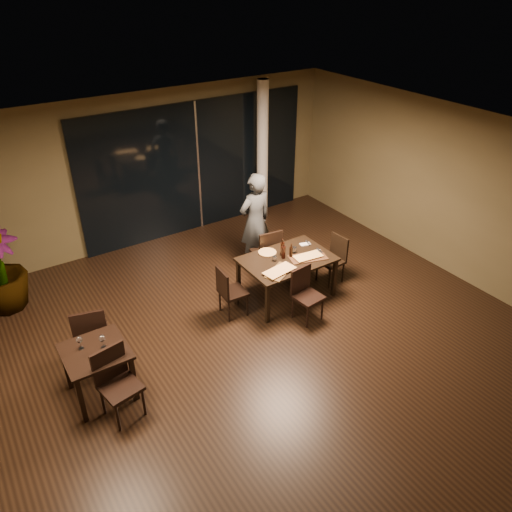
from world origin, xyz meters
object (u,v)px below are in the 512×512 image
object	(u,v)px
chair_side_far	(91,333)
chair_main_near	(305,291)
side_table	(96,358)
chair_main_far	(268,251)
chair_side_near	(116,379)
diner	(255,221)
chair_main_left	(229,290)
main_table	(287,262)
bottle_a	(284,250)
bottle_b	(291,250)
bottle_c	(282,247)
chair_main_right	(334,256)

from	to	relation	value
chair_side_far	chair_main_near	bearing A→B (deg)	-179.08
side_table	chair_main_far	xyz separation A→B (m)	(3.47, 1.16, -0.08)
chair_side_near	diner	distance (m)	4.02
chair_main_left	diner	xyz separation A→B (m)	(1.21, 1.09, 0.43)
main_table	bottle_a	bearing A→B (deg)	137.82
main_table	bottle_b	world-z (taller)	bottle_b
chair_side_far	bottle_b	size ratio (longest dim) A/B	3.92
chair_side_near	bottle_a	bearing A→B (deg)	6.09
bottle_a	bottle_b	size ratio (longest dim) A/B	1.18
chair_main_far	chair_side_near	world-z (taller)	chair_side_near
chair_main_left	bottle_c	size ratio (longest dim) A/B	2.86
chair_side_far	bottle_c	world-z (taller)	bottle_c
chair_main_far	bottle_a	distance (m)	0.72
chair_main_left	chair_side_far	distance (m)	2.19
side_table	diner	size ratio (longest dim) A/B	0.43
side_table	diner	bearing A→B (deg)	25.28
diner	bottle_b	world-z (taller)	diner
chair_main_far	chair_main_right	xyz separation A→B (m)	(0.95, -0.71, -0.06)
chair_main_far	chair_main_right	bearing A→B (deg)	150.53
main_table	chair_main_left	distance (m)	1.12
main_table	chair_main_near	size ratio (longest dim) A/B	1.69
main_table	chair_main_right	xyz separation A→B (m)	(1.01, -0.05, -0.19)
side_table	chair_main_far	size ratio (longest dim) A/B	0.82
chair_side_far	chair_side_near	size ratio (longest dim) A/B	1.01
bottle_c	diner	bearing A→B (deg)	83.07
chair_main_left	bottle_b	distance (m)	1.24
side_table	bottle_c	distance (m)	3.46
bottle_a	bottle_b	bearing A→B (deg)	-18.30
side_table	main_table	bearing A→B (deg)	8.37
chair_main_right	bottle_a	world-z (taller)	bottle_a
side_table	chair_main_right	distance (m)	4.44
chair_main_near	chair_side_near	xyz separation A→B (m)	(-3.19, -0.29, 0.05)
side_table	bottle_c	world-z (taller)	bottle_c
bottle_a	bottle_c	xyz separation A→B (m)	(0.04, 0.09, 0.00)
chair_main_left	chair_side_far	xyz separation A→B (m)	(-2.19, 0.06, 0.06)
chair_main_near	diner	xyz separation A→B (m)	(0.22, 1.79, 0.43)
chair_main_far	bottle_a	xyz separation A→B (m)	(-0.12, -0.62, 0.35)
main_table	chair_main_left	size ratio (longest dim) A/B	1.72
chair_side_far	chair_main_left	bearing A→B (deg)	-167.16
side_table	chair_main_near	world-z (taller)	chair_main_near
chair_main_right	diner	size ratio (longest dim) A/B	0.47
chair_side_near	chair_main_left	bearing A→B (deg)	13.77
side_table	chair_side_far	bearing A→B (deg)	79.64
side_table	chair_side_near	bearing A→B (deg)	-76.55
chair_main_left	bottle_a	bearing A→B (deg)	-88.06
chair_side_far	bottle_a	xyz separation A→B (m)	(3.24, -0.08, 0.35)
chair_main_left	chair_main_right	size ratio (longest dim) A/B	1.01
main_table	chair_main_near	distance (m)	0.67
main_table	bottle_b	size ratio (longest dim) A/B	5.96
chair_side_far	bottle_b	distance (m)	3.38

